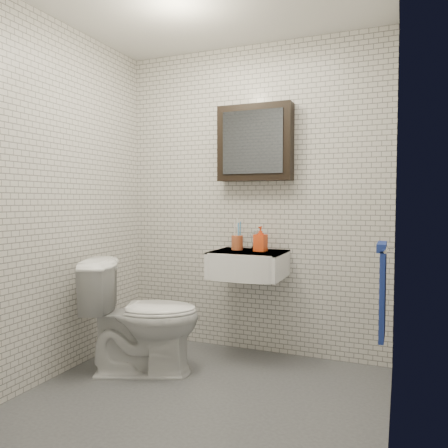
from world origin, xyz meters
name	(u,v)px	position (x,y,z in m)	size (l,w,h in m)	color
ground	(200,399)	(0.00, 0.00, 0.01)	(2.20, 2.00, 0.01)	#484B50
room_shell	(200,163)	(0.00, 0.00, 1.47)	(2.22, 2.02, 2.51)	silver
washbasin	(247,264)	(0.05, 0.73, 0.76)	(0.55, 0.50, 0.20)	white
faucet	(255,241)	(0.05, 0.93, 0.92)	(0.06, 0.20, 0.15)	silver
mirror_cabinet	(255,143)	(0.05, 0.93, 1.70)	(0.60, 0.15, 0.60)	black
towel_rail	(383,287)	(1.04, 0.35, 0.72)	(0.09, 0.30, 0.58)	silver
toothbrush_cup	(237,242)	(-0.07, 0.84, 0.91)	(0.11, 0.11, 0.25)	#B1522C
soap_bottle	(260,239)	(0.14, 0.81, 0.95)	(0.09, 0.09, 0.19)	orange
toilet	(142,316)	(-0.58, 0.25, 0.41)	(0.46, 0.81, 0.82)	white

